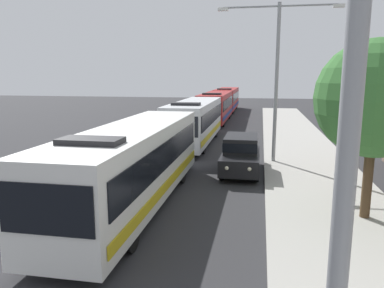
{
  "coord_description": "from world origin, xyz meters",
  "views": [
    {
      "loc": [
        3.3,
        -0.05,
        4.94
      ],
      "look_at": [
        0.05,
        17.55,
        1.58
      ],
      "focal_mm": 34.73,
      "sensor_mm": 36.0,
      "label": 1
    }
  ],
  "objects_px": {
    "bus_lead": "(134,162)",
    "roadside_tree": "(375,99)",
    "bus_second_in_line": "(195,120)",
    "white_suv": "(241,153)",
    "bus_fourth_in_line": "(227,99)",
    "bus_middle": "(216,106)",
    "streetlamp_near": "(359,1)",
    "streetlamp_mid": "(277,66)"
  },
  "relations": [
    {
      "from": "bus_fourth_in_line",
      "to": "streetlamp_near",
      "type": "relative_size",
      "value": 1.34
    },
    {
      "from": "bus_second_in_line",
      "to": "white_suv",
      "type": "height_order",
      "value": "bus_second_in_line"
    },
    {
      "from": "bus_lead",
      "to": "bus_second_in_line",
      "type": "distance_m",
      "value": 13.16
    },
    {
      "from": "streetlamp_near",
      "to": "roadside_tree",
      "type": "distance_m",
      "value": 9.86
    },
    {
      "from": "bus_second_in_line",
      "to": "roadside_tree",
      "type": "relative_size",
      "value": 1.87
    },
    {
      "from": "bus_fourth_in_line",
      "to": "streetlamp_near",
      "type": "bearing_deg",
      "value": -83.51
    },
    {
      "from": "bus_middle",
      "to": "streetlamp_mid",
      "type": "relative_size",
      "value": 1.34
    },
    {
      "from": "bus_second_in_line",
      "to": "bus_fourth_in_line",
      "type": "xyz_separation_m",
      "value": [
        0.0,
        24.93,
        0.0
      ]
    },
    {
      "from": "bus_second_in_line",
      "to": "bus_fourth_in_line",
      "type": "relative_size",
      "value": 0.92
    },
    {
      "from": "bus_middle",
      "to": "white_suv",
      "type": "distance_m",
      "value": 20.5
    },
    {
      "from": "bus_lead",
      "to": "white_suv",
      "type": "distance_m",
      "value": 6.75
    },
    {
      "from": "bus_middle",
      "to": "white_suv",
      "type": "relative_size",
      "value": 2.45
    },
    {
      "from": "bus_lead",
      "to": "streetlamp_near",
      "type": "distance_m",
      "value": 11.5
    },
    {
      "from": "bus_middle",
      "to": "roadside_tree",
      "type": "bearing_deg",
      "value": -72.34
    },
    {
      "from": "bus_middle",
      "to": "bus_second_in_line",
      "type": "bearing_deg",
      "value": -90.0
    },
    {
      "from": "streetlamp_mid",
      "to": "roadside_tree",
      "type": "relative_size",
      "value": 1.43
    },
    {
      "from": "bus_fourth_in_line",
      "to": "roadside_tree",
      "type": "bearing_deg",
      "value": -77.84
    },
    {
      "from": "bus_middle",
      "to": "roadside_tree",
      "type": "relative_size",
      "value": 1.91
    },
    {
      "from": "white_suv",
      "to": "bus_fourth_in_line",
      "type": "bearing_deg",
      "value": 96.5
    },
    {
      "from": "bus_second_in_line",
      "to": "bus_middle",
      "type": "distance_m",
      "value": 12.6
    },
    {
      "from": "white_suv",
      "to": "bus_lead",
      "type": "bearing_deg",
      "value": -123.41
    },
    {
      "from": "bus_second_in_line",
      "to": "streetlamp_near",
      "type": "relative_size",
      "value": 1.24
    },
    {
      "from": "bus_second_in_line",
      "to": "bus_lead",
      "type": "bearing_deg",
      "value": -90.0
    },
    {
      "from": "bus_second_in_line",
      "to": "white_suv",
      "type": "distance_m",
      "value": 8.43
    },
    {
      "from": "bus_lead",
      "to": "roadside_tree",
      "type": "relative_size",
      "value": 1.98
    },
    {
      "from": "bus_lead",
      "to": "white_suv",
      "type": "relative_size",
      "value": 2.53
    },
    {
      "from": "bus_lead",
      "to": "streetlamp_near",
      "type": "height_order",
      "value": "streetlamp_near"
    },
    {
      "from": "streetlamp_near",
      "to": "roadside_tree",
      "type": "relative_size",
      "value": 1.51
    },
    {
      "from": "bus_lead",
      "to": "roadside_tree",
      "type": "height_order",
      "value": "roadside_tree"
    },
    {
      "from": "bus_lead",
      "to": "bus_middle",
      "type": "relative_size",
      "value": 1.04
    },
    {
      "from": "bus_second_in_line",
      "to": "white_suv",
      "type": "bearing_deg",
      "value": -63.91
    },
    {
      "from": "bus_fourth_in_line",
      "to": "white_suv",
      "type": "relative_size",
      "value": 2.58
    },
    {
      "from": "bus_second_in_line",
      "to": "white_suv",
      "type": "xyz_separation_m",
      "value": [
        3.7,
        -7.55,
        -0.66
      ]
    },
    {
      "from": "white_suv",
      "to": "streetlamp_mid",
      "type": "distance_m",
      "value": 5.24
    },
    {
      "from": "white_suv",
      "to": "streetlamp_near",
      "type": "distance_m",
      "value": 15.76
    },
    {
      "from": "bus_middle",
      "to": "streetlamp_mid",
      "type": "xyz_separation_m",
      "value": [
        5.4,
        -17.78,
        3.7
      ]
    },
    {
      "from": "bus_lead",
      "to": "bus_fourth_in_line",
      "type": "height_order",
      "value": "same"
    },
    {
      "from": "streetlamp_mid",
      "to": "bus_second_in_line",
      "type": "bearing_deg",
      "value": 136.2
    },
    {
      "from": "bus_lead",
      "to": "bus_fourth_in_line",
      "type": "distance_m",
      "value": 38.08
    },
    {
      "from": "streetlamp_near",
      "to": "streetlamp_mid",
      "type": "xyz_separation_m",
      "value": [
        0.0,
        17.38,
        -0.17
      ]
    },
    {
      "from": "bus_lead",
      "to": "bus_second_in_line",
      "type": "bearing_deg",
      "value": 90.0
    },
    {
      "from": "streetlamp_near",
      "to": "streetlamp_mid",
      "type": "relative_size",
      "value": 1.05
    }
  ]
}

